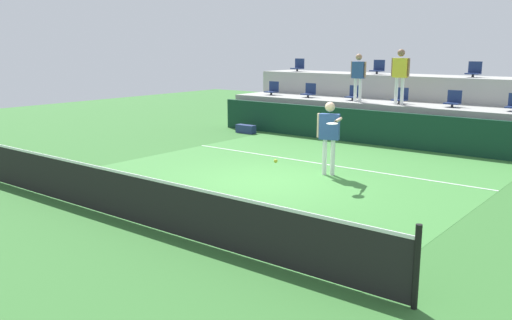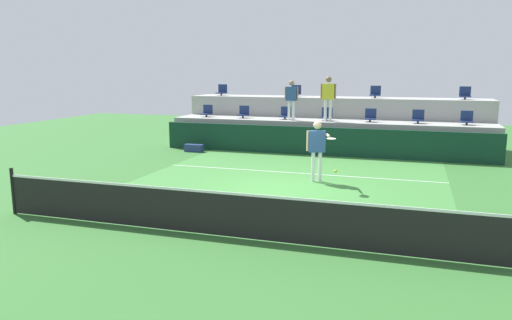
% 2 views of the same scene
% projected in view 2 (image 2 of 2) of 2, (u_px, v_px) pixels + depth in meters
% --- Properties ---
extents(ground_plane, '(40.00, 40.00, 0.00)m').
position_uv_depth(ground_plane, '(279.00, 191.00, 13.36)').
color(ground_plane, '#336B2D').
extents(court_inner_paint, '(9.00, 10.00, 0.01)m').
position_uv_depth(court_inner_paint, '(288.00, 183.00, 14.30)').
color(court_inner_paint, '#3D7F38').
rests_on(court_inner_paint, ground_plane).
extents(court_service_line, '(9.00, 0.06, 0.00)m').
position_uv_depth(court_service_line, '(299.00, 173.00, 15.61)').
color(court_service_line, white).
rests_on(court_service_line, ground_plane).
extents(tennis_net, '(10.48, 0.08, 1.07)m').
position_uv_depth(tennis_net, '(225.00, 213.00, 9.53)').
color(tennis_net, black).
rests_on(tennis_net, ground_plane).
extents(sponsor_backboard, '(13.00, 0.16, 1.10)m').
position_uv_depth(sponsor_backboard, '(320.00, 141.00, 18.87)').
color(sponsor_backboard, '#0F3323').
rests_on(sponsor_backboard, ground_plane).
extents(seating_tier_lower, '(13.00, 1.80, 1.25)m').
position_uv_depth(seating_tier_lower, '(326.00, 135.00, 20.08)').
color(seating_tier_lower, '#9E9E99').
rests_on(seating_tier_lower, ground_plane).
extents(seating_tier_upper, '(13.00, 1.80, 2.10)m').
position_uv_depth(seating_tier_upper, '(334.00, 121.00, 21.68)').
color(seating_tier_upper, '#9E9E99').
rests_on(seating_tier_upper, ground_plane).
extents(stadium_chair_lower_far_left, '(0.44, 0.40, 0.52)m').
position_uv_depth(stadium_chair_lower_far_left, '(207.00, 112.00, 21.48)').
color(stadium_chair_lower_far_left, '#2D2D33').
rests_on(stadium_chair_lower_far_left, seating_tier_lower).
extents(stadium_chair_lower_left, '(0.44, 0.40, 0.52)m').
position_uv_depth(stadium_chair_lower_left, '(244.00, 113.00, 20.96)').
color(stadium_chair_lower_left, '#2D2D33').
rests_on(stadium_chair_lower_left, seating_tier_lower).
extents(stadium_chair_lower_mid_left, '(0.44, 0.40, 0.52)m').
position_uv_depth(stadium_chair_lower_mid_left, '(285.00, 114.00, 20.39)').
color(stadium_chair_lower_mid_left, '#2D2D33').
rests_on(stadium_chair_lower_mid_left, seating_tier_lower).
extents(stadium_chair_lower_center, '(0.44, 0.40, 0.52)m').
position_uv_depth(stadium_chair_lower_center, '(327.00, 115.00, 19.86)').
color(stadium_chair_lower_center, '#2D2D33').
rests_on(stadium_chair_lower_center, seating_tier_lower).
extents(stadium_chair_lower_mid_right, '(0.44, 0.40, 0.52)m').
position_uv_depth(stadium_chair_lower_mid_right, '(370.00, 116.00, 19.33)').
color(stadium_chair_lower_mid_right, '#2D2D33').
rests_on(stadium_chair_lower_mid_right, seating_tier_lower).
extents(stadium_chair_lower_right, '(0.44, 0.40, 0.52)m').
position_uv_depth(stadium_chair_lower_right, '(418.00, 118.00, 18.78)').
color(stadium_chair_lower_right, '#2D2D33').
rests_on(stadium_chair_lower_right, seating_tier_lower).
extents(stadium_chair_lower_far_right, '(0.44, 0.40, 0.52)m').
position_uv_depth(stadium_chair_lower_far_right, '(467.00, 119.00, 18.25)').
color(stadium_chair_lower_far_right, '#2D2D33').
rests_on(stadium_chair_lower_far_right, seating_tier_lower).
extents(stadium_chair_upper_far_left, '(0.44, 0.40, 0.52)m').
position_uv_depth(stadium_chair_upper_far_left, '(222.00, 91.00, 23.02)').
color(stadium_chair_upper_far_left, '#2D2D33').
rests_on(stadium_chair_upper_far_left, seating_tier_upper).
extents(stadium_chair_upper_left, '(0.44, 0.40, 0.52)m').
position_uv_depth(stadium_chair_upper_left, '(296.00, 92.00, 21.92)').
color(stadium_chair_upper_left, '#2D2D33').
rests_on(stadium_chair_upper_left, seating_tier_upper).
extents(stadium_chair_upper_right, '(0.44, 0.40, 0.52)m').
position_uv_depth(stadium_chair_upper_right, '(375.00, 93.00, 20.85)').
color(stadium_chair_upper_right, '#2D2D33').
rests_on(stadium_chair_upper_right, seating_tier_upper).
extents(stadium_chair_upper_far_right, '(0.44, 0.40, 0.52)m').
position_uv_depth(stadium_chair_upper_far_right, '(465.00, 94.00, 19.77)').
color(stadium_chair_upper_far_right, '#2D2D33').
rests_on(stadium_chair_upper_far_right, seating_tier_upper).
extents(tennis_player, '(1.03, 1.16, 1.81)m').
position_uv_depth(tennis_player, '(317.00, 144.00, 14.22)').
color(tennis_player, white).
rests_on(tennis_player, ground_plane).
extents(spectator_leaning_on_rail, '(0.57, 0.22, 1.62)m').
position_uv_depth(spectator_leaning_on_rail, '(291.00, 96.00, 19.79)').
color(spectator_leaning_on_rail, white).
rests_on(spectator_leaning_on_rail, seating_tier_lower).
extents(spectator_in_white, '(0.62, 0.25, 1.78)m').
position_uv_depth(spectator_in_white, '(328.00, 94.00, 19.31)').
color(spectator_in_white, white).
rests_on(spectator_in_white, seating_tier_lower).
extents(tennis_ball, '(0.07, 0.07, 0.07)m').
position_uv_depth(tennis_ball, '(336.00, 171.00, 10.39)').
color(tennis_ball, '#CCE033').
extents(equipment_bag, '(0.76, 0.28, 0.30)m').
position_uv_depth(equipment_bag, '(194.00, 148.00, 19.81)').
color(equipment_bag, navy).
rests_on(equipment_bag, ground_plane).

